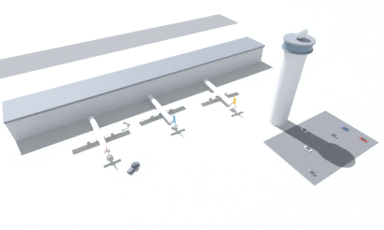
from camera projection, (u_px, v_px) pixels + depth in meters
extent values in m
plane|color=#9E9B93|center=(204.00, 136.00, 171.46)|extent=(1000.00, 1000.00, 0.00)
cube|color=#B2B2B7|center=(157.00, 79.00, 212.79)|extent=(214.90, 22.00, 16.50)
cube|color=#4C515B|center=(156.00, 69.00, 207.13)|extent=(214.90, 25.00, 1.60)
cube|color=#515154|center=(116.00, 43.00, 290.56)|extent=(322.34, 44.00, 0.01)
cylinder|color=silver|center=(286.00, 88.00, 166.73)|extent=(12.99, 12.99, 54.91)
cylinder|color=#565B66|center=(297.00, 48.00, 149.30)|extent=(17.57, 17.57, 0.80)
cylinder|color=#334C60|center=(298.00, 44.00, 147.74)|extent=(16.17, 16.17, 4.18)
cylinder|color=#565B66|center=(299.00, 39.00, 146.12)|extent=(17.57, 17.57, 1.00)
sphere|color=white|center=(301.00, 33.00, 143.68)|extent=(6.80, 6.80, 6.80)
cube|color=#424247|center=(321.00, 142.00, 166.75)|extent=(64.00, 40.00, 0.01)
cylinder|color=white|center=(99.00, 135.00, 165.63)|extent=(4.14, 33.03, 3.71)
cone|color=white|center=(92.00, 120.00, 177.79)|extent=(3.75, 3.39, 3.71)
cone|color=white|center=(108.00, 154.00, 153.10)|extent=(3.40, 4.49, 3.34)
cube|color=white|center=(99.00, 135.00, 166.48)|extent=(37.30, 4.89, 0.44)
cylinder|color=#A8A8B2|center=(87.00, 140.00, 164.72)|extent=(2.09, 4.11, 2.04)
cylinder|color=#A8A8B2|center=(111.00, 131.00, 170.98)|extent=(2.09, 4.11, 2.04)
cube|color=red|center=(106.00, 149.00, 149.48)|extent=(0.34, 2.80, 5.93)
cube|color=white|center=(108.00, 155.00, 152.00)|extent=(10.41, 2.14, 0.24)
cylinder|color=black|center=(94.00, 125.00, 177.83)|extent=(0.28, 0.28, 2.56)
cylinder|color=black|center=(104.00, 137.00, 168.53)|extent=(0.28, 0.28, 2.56)
cylinder|color=black|center=(96.00, 140.00, 166.46)|extent=(0.28, 0.28, 2.56)
cylinder|color=silver|center=(161.00, 110.00, 186.90)|extent=(4.31, 32.64, 3.91)
cone|color=silver|center=(151.00, 98.00, 198.80)|extent=(3.95, 3.56, 3.91)
cone|color=silver|center=(174.00, 124.00, 174.61)|extent=(3.57, 4.73, 3.52)
cube|color=silver|center=(161.00, 110.00, 187.75)|extent=(37.06, 4.85, 0.44)
cylinder|color=#A8A8B2|center=(151.00, 114.00, 185.92)|extent=(2.20, 4.32, 2.15)
cylinder|color=#A8A8B2|center=(170.00, 107.00, 192.39)|extent=(2.20, 4.32, 2.15)
cube|color=#197FB2|center=(174.00, 119.00, 170.81)|extent=(0.33, 2.80, 6.25)
cube|color=silver|center=(175.00, 125.00, 173.48)|extent=(10.97, 2.13, 0.24)
cylinder|color=black|center=(153.00, 103.00, 198.74)|extent=(0.28, 0.28, 2.12)
cylinder|color=black|center=(165.00, 112.00, 189.83)|extent=(0.28, 0.28, 2.12)
cylinder|color=black|center=(159.00, 115.00, 187.55)|extent=(0.28, 0.28, 2.12)
cylinder|color=white|center=(219.00, 93.00, 203.18)|extent=(5.55, 34.45, 3.75)
cone|color=white|center=(206.00, 82.00, 216.08)|extent=(3.92, 3.57, 3.75)
cone|color=white|center=(233.00, 106.00, 189.89)|extent=(3.61, 4.67, 3.38)
cube|color=white|center=(218.00, 93.00, 204.06)|extent=(34.79, 6.22, 0.44)
cylinder|color=#A8A8B2|center=(210.00, 96.00, 202.75)|extent=(2.28, 4.23, 2.06)
cylinder|color=#A8A8B2|center=(225.00, 91.00, 208.17)|extent=(2.28, 4.23, 2.06)
cube|color=orange|center=(235.00, 101.00, 186.23)|extent=(0.45, 2.81, 6.00)
cube|color=white|center=(234.00, 106.00, 188.77)|extent=(10.59, 2.55, 0.24)
cylinder|color=black|center=(208.00, 87.00, 216.15)|extent=(0.28, 0.28, 2.78)
cylinder|color=black|center=(221.00, 96.00, 206.12)|extent=(0.28, 0.28, 2.78)
cylinder|color=black|center=(216.00, 97.00, 204.17)|extent=(0.28, 0.28, 2.78)
cube|color=black|center=(134.00, 168.00, 149.85)|extent=(7.19, 5.47, 0.12)
cube|color=#2D333D|center=(133.00, 167.00, 149.34)|extent=(8.40, 6.23, 1.75)
cube|color=#232D38|center=(134.00, 165.00, 148.93)|extent=(3.19, 3.01, 1.43)
cube|color=black|center=(125.00, 127.00, 178.76)|extent=(6.80, 5.18, 0.12)
cube|color=silver|center=(125.00, 126.00, 178.36)|extent=(7.93, 5.85, 1.41)
cube|color=#232D38|center=(125.00, 124.00, 178.07)|extent=(3.07, 3.02, 1.16)
cube|color=black|center=(363.00, 140.00, 168.37)|extent=(1.78, 3.72, 0.12)
cube|color=red|center=(363.00, 140.00, 168.18)|extent=(1.86, 4.42, 0.75)
cube|color=#232D38|center=(364.00, 139.00, 167.82)|extent=(1.62, 2.44, 0.62)
cube|color=black|center=(312.00, 173.00, 147.23)|extent=(1.74, 3.39, 0.12)
cube|color=slate|center=(312.00, 173.00, 147.01)|extent=(1.81, 4.03, 0.82)
cube|color=#232D38|center=(312.00, 172.00, 146.48)|extent=(1.59, 2.22, 0.67)
cube|color=black|center=(345.00, 129.00, 176.69)|extent=(1.97, 3.51, 0.12)
cube|color=navy|center=(345.00, 129.00, 176.48)|extent=(2.07, 4.16, 0.77)
cube|color=#232D38|center=(346.00, 128.00, 175.98)|extent=(1.76, 2.32, 0.63)
cube|color=black|center=(308.00, 149.00, 161.76)|extent=(1.83, 3.77, 0.12)
cube|color=silver|center=(308.00, 149.00, 161.54)|extent=(1.92, 4.48, 0.83)
cube|color=#232D38|center=(308.00, 148.00, 161.14)|extent=(1.66, 2.48, 0.68)
cube|color=black|center=(334.00, 136.00, 171.37)|extent=(1.90, 3.62, 0.12)
cube|color=slate|center=(334.00, 136.00, 171.17)|extent=(1.99, 4.30, 0.76)
cube|color=#232D38|center=(334.00, 135.00, 170.81)|extent=(1.71, 2.38, 0.62)
cube|color=black|center=(304.00, 131.00, 175.40)|extent=(1.74, 3.69, 0.12)
cube|color=silver|center=(304.00, 130.00, 175.20)|extent=(1.81, 4.39, 0.75)
cube|color=#232D38|center=(304.00, 130.00, 174.71)|extent=(1.59, 2.42, 0.61)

